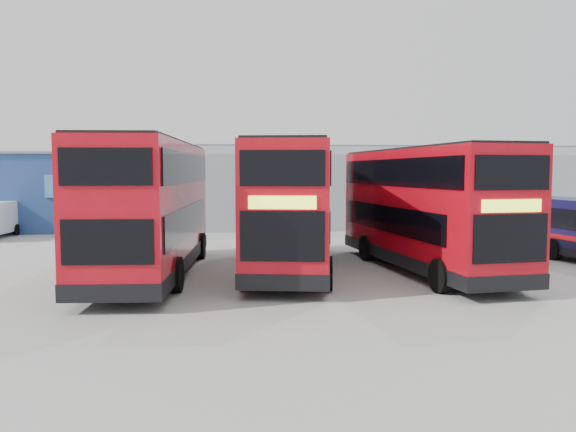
{
  "coord_description": "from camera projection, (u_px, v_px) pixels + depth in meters",
  "views": [
    {
      "loc": [
        -4.39,
        -21.79,
        3.9
      ],
      "look_at": [
        -2.24,
        0.71,
        2.1
      ],
      "focal_mm": 35.0,
      "sensor_mm": 36.0,
      "label": 1
    }
  ],
  "objects": [
    {
      "name": "ground_plane",
      "position": [
        346.0,
        269.0,
        22.34
      ],
      "size": [
        120.0,
        120.0,
        0.0
      ],
      "primitive_type": "plane",
      "color": "gray",
      "rests_on": "ground"
    },
    {
      "name": "office_block",
      "position": [
        95.0,
        191.0,
        38.67
      ],
      "size": [
        12.3,
        8.32,
        5.12
      ],
      "color": "navy",
      "rests_on": "ground"
    },
    {
      "name": "maintenance_shed",
      "position": [
        398.0,
        188.0,
        42.74
      ],
      "size": [
        30.5,
        12.0,
        5.89
      ],
      "color": "#9A9FA8",
      "rests_on": "ground"
    },
    {
      "name": "double_decker_left",
      "position": [
        151.0,
        210.0,
        20.8
      ],
      "size": [
        3.5,
        11.95,
        4.99
      ],
      "rotation": [
        0.0,
        0.0,
        3.09
      ],
      "color": "#AF0A16",
      "rests_on": "ground"
    },
    {
      "name": "double_decker_centre",
      "position": [
        293.0,
        208.0,
        22.22
      ],
      "size": [
        4.6,
        11.99,
        4.96
      ],
      "rotation": [
        0.0,
        0.0,
        -0.16
      ],
      "color": "#AF0A16",
      "rests_on": "ground"
    },
    {
      "name": "double_decker_right",
      "position": [
        424.0,
        210.0,
        21.91
      ],
      "size": [
        4.08,
        11.57,
        4.8
      ],
      "rotation": [
        0.0,
        0.0,
        0.12
      ],
      "color": "#AF0A16",
      "rests_on": "ground"
    },
    {
      "name": "single_decker_blue",
      "position": [
        534.0,
        224.0,
        27.61
      ],
      "size": [
        3.62,
        10.07,
        2.68
      ],
      "rotation": [
        0.0,
        0.0,
        3.28
      ],
      "color": "#0D0D3A",
      "rests_on": "ground"
    }
  ]
}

